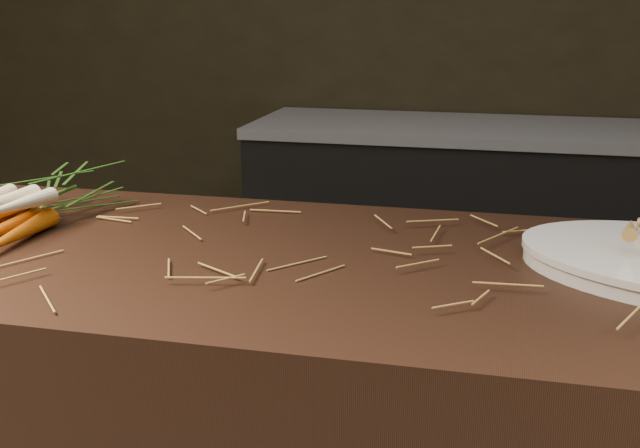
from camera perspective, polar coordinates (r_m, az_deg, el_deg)
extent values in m
cube|color=black|center=(3.18, 11.89, -0.97)|extent=(1.80, 0.60, 0.80)
cube|color=#99999E|center=(3.09, 12.33, 6.52)|extent=(1.82, 0.62, 0.04)
cone|color=#CA5A0F|center=(1.41, -21.26, -0.96)|extent=(0.05, 0.27, 0.03)
cone|color=beige|center=(1.41, -21.37, 1.06)|extent=(0.04, 0.25, 0.04)
ellipsoid|color=#2A5819|center=(1.61, -17.62, 2.49)|extent=(0.18, 0.24, 0.09)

